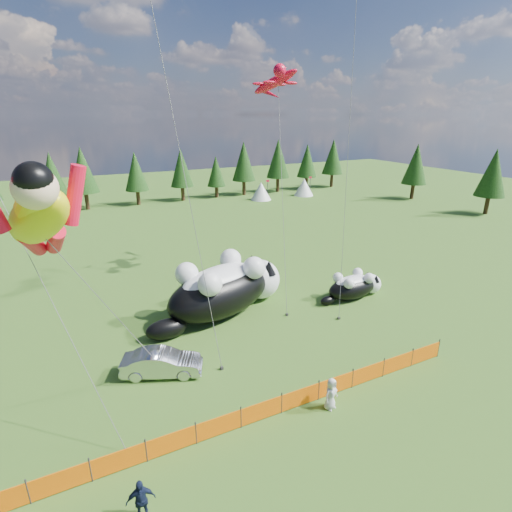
{
  "coord_description": "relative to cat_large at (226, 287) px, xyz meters",
  "views": [
    {
      "loc": [
        -6.53,
        -15.57,
        12.72
      ],
      "look_at": [
        3.21,
        4.0,
        4.96
      ],
      "focal_mm": 28.0,
      "sensor_mm": 36.0,
      "label": 1
    }
  ],
  "objects": [
    {
      "name": "safety_fence",
      "position": [
        -2.53,
        -10.17,
        -1.34
      ],
      "size": [
        22.06,
        0.06,
        1.1
      ],
      "color": "#262626",
      "rests_on": "ground"
    },
    {
      "name": "gecko_kite",
      "position": [
        6.42,
        5.23,
        13.14
      ],
      "size": [
        5.59,
        10.89,
        17.05
      ],
      "color": "red",
      "rests_on": "ground"
    },
    {
      "name": "tree_line",
      "position": [
        -2.53,
        37.83,
        2.15
      ],
      "size": [
        90.0,
        4.0,
        8.0
      ],
      "primitive_type": null,
      "color": "black",
      "rests_on": "ground"
    },
    {
      "name": "cat_small",
      "position": [
        9.3,
        -2.04,
        -0.91
      ],
      "size": [
        5.45,
        2.12,
        1.97
      ],
      "rotation": [
        0.0,
        0.0,
        0.05
      ],
      "color": "black",
      "rests_on": "ground"
    },
    {
      "name": "diamond_kite_a",
      "position": [
        -3.93,
        -1.58,
        15.66
      ],
      "size": [
        1.86,
        4.98,
        19.62
      ],
      "color": "#0B3BAB",
      "rests_on": "ground"
    },
    {
      "name": "festival_tents",
      "position": [
        8.47,
        32.83,
        -0.45
      ],
      "size": [
        50.0,
        3.2,
        2.8
      ],
      "primitive_type": null,
      "color": "white",
      "rests_on": "ground"
    },
    {
      "name": "ground",
      "position": [
        -2.53,
        -7.17,
        -1.85
      ],
      "size": [
        160.0,
        160.0,
        0.0
      ],
      "primitive_type": "plane",
      "color": "#123509",
      "rests_on": "ground"
    },
    {
      "name": "spectator_e",
      "position": [
        0.63,
        -10.88,
        -1.06
      ],
      "size": [
        0.87,
        0.69,
        1.57
      ],
      "primitive_type": "imported",
      "rotation": [
        0.0,
        0.0,
        0.28
      ],
      "color": "beige",
      "rests_on": "ground"
    },
    {
      "name": "car",
      "position": [
        -5.61,
        -4.93,
        -1.17
      ],
      "size": [
        4.32,
        2.91,
        1.35
      ],
      "primitive_type": "imported",
      "rotation": [
        0.0,
        0.0,
        1.17
      ],
      "color": "silver",
      "rests_on": "ground"
    },
    {
      "name": "cat_large",
      "position": [
        0.0,
        0.0,
        0.0
      ],
      "size": [
        10.44,
        6.18,
        3.89
      ],
      "rotation": [
        0.0,
        0.0,
        0.33
      ],
      "color": "black",
      "rests_on": "ground"
    },
    {
      "name": "superhero_kite",
      "position": [
        -9.79,
        -8.45,
        7.75
      ],
      "size": [
        7.24,
        7.1,
        12.59
      ],
      "color": "yellow",
      "rests_on": "ground"
    },
    {
      "name": "spectator_c",
      "position": [
        -8.16,
        -12.46,
        -1.03
      ],
      "size": [
        1.0,
        0.6,
        1.63
      ],
      "primitive_type": "imported",
      "rotation": [
        0.0,
        0.0,
        -0.12
      ],
      "color": "#121A34",
      "rests_on": "ground"
    }
  ]
}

